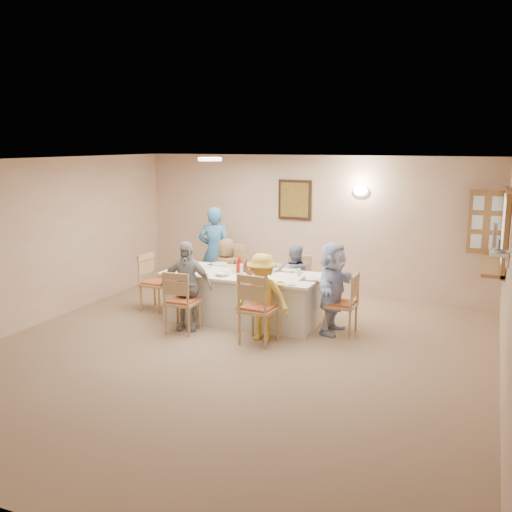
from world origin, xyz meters
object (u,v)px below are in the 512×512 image
at_px(diner_front_left, 186,286).
at_px(chair_front_left, 182,301).
at_px(serving_hatch, 505,230).
at_px(chair_back_right, 296,284).
at_px(diner_front_right, 262,297).
at_px(diner_right_end, 333,288).
at_px(caregiver, 215,252).
at_px(condiment_ketchup, 239,264).
at_px(chair_left_end, 156,282).
at_px(diner_back_right, 294,279).
at_px(diner_back_left, 226,272).
at_px(chair_front_right, 259,307).
at_px(desk_fan, 497,241).
at_px(chair_right_end, 341,303).
at_px(chair_back_left, 230,275).
at_px(dining_table, 243,297).

bearing_deg(diner_front_left, chair_front_left, -101.71).
relative_size(serving_hatch, chair_back_right, 1.65).
bearing_deg(diner_front_right, diner_right_end, 39.37).
bearing_deg(caregiver, condiment_ketchup, 118.41).
bearing_deg(chair_left_end, diner_back_right, -67.97).
relative_size(diner_back_left, condiment_ketchup, 4.43).
bearing_deg(chair_front_right, desk_fan, -167.66).
xyz_separation_m(chair_right_end, condiment_ketchup, (-1.61, 0.02, 0.44)).
bearing_deg(chair_back_left, diner_front_left, -99.79).
bearing_deg(diner_back_right, chair_back_right, -99.39).
distance_m(diner_back_right, diner_front_right, 1.36).
distance_m(dining_table, chair_back_left, 1.01).
distance_m(serving_hatch, chair_back_right, 3.23).
bearing_deg(serving_hatch, condiment_ketchup, -165.75).
bearing_deg(serving_hatch, diner_front_left, -158.80).
bearing_deg(condiment_ketchup, chair_right_end, -0.87).
bearing_deg(dining_table, chair_right_end, 0.00).
height_order(chair_front_right, chair_left_end, chair_front_right).
bearing_deg(chair_front_left, diner_front_right, -177.59).
xyz_separation_m(chair_back_left, diner_back_right, (1.20, -0.12, 0.06)).
bearing_deg(chair_left_end, desk_fan, -89.83).
xyz_separation_m(dining_table, chair_front_right, (0.60, -0.80, 0.12)).
relative_size(diner_back_right, diner_right_end, 0.85).
relative_size(chair_back_left, caregiver, 0.62).
xyz_separation_m(desk_fan, caregiver, (-4.59, 1.53, -0.74)).
bearing_deg(chair_left_end, chair_back_left, -45.42).
bearing_deg(chair_front_right, dining_table, -48.88).
bearing_deg(chair_back_left, dining_table, -62.92).
relative_size(chair_back_left, chair_back_right, 1.11).
bearing_deg(caregiver, chair_left_end, 53.72).
relative_size(chair_back_right, chair_left_end, 0.98).
distance_m(desk_fan, diner_front_left, 4.24).
distance_m(serving_hatch, caregiver, 4.75).
xyz_separation_m(dining_table, diner_right_end, (1.42, 0.00, 0.29)).
distance_m(chair_back_left, chair_front_left, 1.60).
distance_m(chair_right_end, condiment_ketchup, 1.67).
height_order(serving_hatch, desk_fan, serving_hatch).
xyz_separation_m(chair_front_left, diner_right_end, (2.02, 0.80, 0.20)).
height_order(chair_back_left, chair_left_end, chair_back_left).
distance_m(chair_left_end, diner_front_left, 1.18).
relative_size(chair_back_right, diner_back_right, 0.80).
bearing_deg(chair_back_right, chair_right_end, -42.39).
xyz_separation_m(chair_right_end, diner_back_right, (-0.95, 0.68, 0.12)).
bearing_deg(diner_right_end, chair_left_end, 94.78).
relative_size(serving_hatch, condiment_ketchup, 5.76).
bearing_deg(dining_table, chair_back_left, 126.87).
height_order(chair_front_right, diner_right_end, diner_right_end).
xyz_separation_m(desk_fan, diner_back_right, (-2.94, 1.06, -0.98)).
height_order(diner_back_left, condiment_ketchup, diner_back_left).
height_order(diner_front_left, diner_front_right, diner_front_left).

